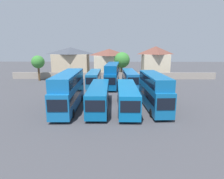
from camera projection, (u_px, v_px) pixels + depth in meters
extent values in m
plane|color=#424247|center=(113.00, 84.00, 44.80)|extent=(140.00, 140.00, 0.00)
cube|color=gray|center=(113.00, 76.00, 51.99)|extent=(56.00, 0.50, 1.80)
cube|color=#1462A3|center=(69.00, 95.00, 26.78)|extent=(2.90, 12.03, 3.14)
cube|color=black|center=(57.00, 106.00, 20.84)|extent=(2.27, 0.14, 1.41)
cube|color=black|center=(69.00, 93.00, 26.70)|extent=(2.92, 11.08, 0.99)
cube|color=#1462A3|center=(68.00, 79.00, 26.54)|extent=(2.83, 11.43, 1.64)
cube|color=black|center=(68.00, 79.00, 26.54)|extent=(2.91, 10.84, 1.15)
cylinder|color=black|center=(73.00, 114.00, 23.48)|extent=(0.33, 1.11, 1.10)
cylinder|color=black|center=(53.00, 114.00, 23.45)|extent=(0.33, 1.11, 1.10)
cylinder|color=black|center=(81.00, 98.00, 30.71)|extent=(0.33, 1.11, 1.10)
cylinder|color=black|center=(67.00, 98.00, 30.69)|extent=(0.33, 1.11, 1.10)
cube|color=#0B5995|center=(99.00, 96.00, 26.84)|extent=(2.72, 11.66, 2.98)
cube|color=black|center=(95.00, 106.00, 21.07)|extent=(2.27, 0.11, 1.34)
cube|color=black|center=(99.00, 94.00, 26.76)|extent=(2.75, 10.73, 0.94)
cylinder|color=black|center=(106.00, 113.00, 23.61)|extent=(0.31, 1.10, 1.10)
cylinder|color=black|center=(87.00, 113.00, 23.62)|extent=(0.31, 1.10, 1.10)
cylinder|color=black|center=(108.00, 98.00, 30.64)|extent=(0.31, 1.10, 1.10)
cylinder|color=black|center=(93.00, 98.00, 30.65)|extent=(0.31, 1.10, 1.10)
cube|color=#0B61A2|center=(127.00, 96.00, 26.59)|extent=(2.60, 11.57, 2.98)
cube|color=black|center=(130.00, 107.00, 20.85)|extent=(2.26, 0.09, 1.34)
cube|color=black|center=(127.00, 94.00, 26.51)|extent=(2.63, 10.64, 0.94)
cylinder|color=black|center=(138.00, 114.00, 23.36)|extent=(0.30, 1.10, 1.10)
cylinder|color=black|center=(119.00, 114.00, 23.40)|extent=(0.30, 1.10, 1.10)
cylinder|color=black|center=(133.00, 99.00, 30.35)|extent=(0.30, 1.10, 1.10)
cylinder|color=black|center=(118.00, 98.00, 30.39)|extent=(0.30, 1.10, 1.10)
cube|color=#105C96|center=(154.00, 96.00, 26.63)|extent=(2.97, 10.59, 3.14)
cube|color=black|center=(166.00, 104.00, 21.43)|extent=(2.12, 0.19, 1.41)
cube|color=black|center=(154.00, 93.00, 26.55)|extent=(2.96, 9.76, 0.99)
cube|color=#105C96|center=(154.00, 79.00, 26.38)|extent=(2.89, 10.07, 1.47)
cube|color=black|center=(154.00, 79.00, 26.38)|extent=(2.95, 9.55, 1.03)
cylinder|color=black|center=(169.00, 113.00, 23.81)|extent=(0.36, 1.11, 1.10)
cylinder|color=black|center=(151.00, 113.00, 23.73)|extent=(0.36, 1.11, 1.10)
cylinder|color=black|center=(155.00, 99.00, 30.15)|extent=(0.36, 1.11, 1.10)
cylinder|color=black|center=(142.00, 99.00, 30.06)|extent=(0.36, 1.11, 1.10)
cube|color=#19659B|center=(94.00, 78.00, 42.31)|extent=(2.55, 11.20, 2.95)
cube|color=black|center=(91.00, 81.00, 36.77)|extent=(2.15, 0.10, 1.33)
cube|color=black|center=(94.00, 77.00, 42.23)|extent=(2.58, 10.30, 0.93)
cylinder|color=black|center=(98.00, 87.00, 39.21)|extent=(0.31, 1.10, 1.10)
cylinder|color=black|center=(87.00, 87.00, 39.23)|extent=(0.31, 1.10, 1.10)
cylinder|color=black|center=(100.00, 81.00, 45.97)|extent=(0.31, 1.10, 1.10)
cylinder|color=black|center=(91.00, 81.00, 45.98)|extent=(0.31, 1.10, 1.10)
cube|color=#0A5499|center=(112.00, 78.00, 41.67)|extent=(3.21, 11.69, 3.11)
cube|color=black|center=(110.00, 81.00, 35.95)|extent=(2.19, 0.22, 1.40)
cube|color=black|center=(112.00, 77.00, 41.59)|extent=(3.19, 10.77, 0.98)
cube|color=#0A5499|center=(112.00, 67.00, 41.43)|extent=(3.12, 11.11, 1.65)
cube|color=black|center=(112.00, 67.00, 41.43)|extent=(3.18, 10.54, 1.15)
cylinder|color=black|center=(116.00, 88.00, 38.40)|extent=(0.37, 1.12, 1.10)
cylinder|color=black|center=(105.00, 88.00, 38.58)|extent=(0.37, 1.12, 1.10)
cylinder|color=black|center=(118.00, 81.00, 45.37)|extent=(0.37, 1.12, 1.10)
cylinder|color=black|center=(109.00, 81.00, 45.55)|extent=(0.37, 1.12, 1.10)
cube|color=#1961A4|center=(130.00, 78.00, 41.74)|extent=(2.94, 11.59, 3.13)
cube|color=black|center=(133.00, 81.00, 36.02)|extent=(2.20, 0.16, 1.41)
cube|color=black|center=(130.00, 76.00, 41.65)|extent=(2.94, 10.67, 0.99)
cylinder|color=black|center=(137.00, 87.00, 38.59)|extent=(0.34, 1.11, 1.10)
cylinder|color=black|center=(126.00, 88.00, 38.54)|extent=(0.34, 1.11, 1.10)
cylinder|color=black|center=(133.00, 81.00, 45.54)|extent=(0.34, 1.11, 1.10)
cylinder|color=black|center=(123.00, 81.00, 45.49)|extent=(0.34, 1.11, 1.10)
cube|color=#C6B293|center=(71.00, 64.00, 59.74)|extent=(10.84, 6.25, 6.48)
pyramid|color=#3D424C|center=(71.00, 51.00, 58.79)|extent=(11.38, 6.56, 2.10)
cube|color=beige|center=(109.00, 66.00, 57.71)|extent=(8.46, 7.60, 6.18)
pyramid|color=brown|center=(109.00, 52.00, 56.81)|extent=(8.89, 7.98, 1.95)
cube|color=beige|center=(155.00, 65.00, 57.79)|extent=(7.64, 6.74, 6.52)
pyramid|color=brown|center=(156.00, 50.00, 56.81)|extent=(8.03, 7.08, 2.37)
cylinder|color=brown|center=(39.00, 74.00, 49.15)|extent=(0.51, 0.51, 3.76)
sphere|color=#387F33|center=(38.00, 62.00, 48.48)|extent=(3.29, 3.29, 3.29)
cylinder|color=brown|center=(122.00, 72.00, 54.21)|extent=(0.47, 0.47, 3.50)
sphere|color=#387F33|center=(122.00, 60.00, 53.48)|extent=(4.43, 4.43, 4.43)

